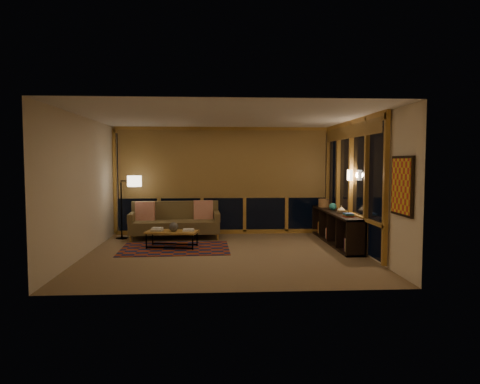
{
  "coord_description": "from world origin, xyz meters",
  "views": [
    {
      "loc": [
        -0.21,
        -8.36,
        1.82
      ],
      "look_at": [
        0.32,
        0.7,
        1.19
      ],
      "focal_mm": 32.0,
      "sensor_mm": 36.0,
      "label": 1
    }
  ],
  "objects": [
    {
      "name": "book_stack_b",
      "position": [
        -0.78,
        0.65,
        0.38
      ],
      "size": [
        0.25,
        0.2,
        0.05
      ],
      "primitive_type": null,
      "rotation": [
        0.0,
        0.0,
        -0.0
      ],
      "color": "silver",
      "rests_on": "coffee_table"
    },
    {
      "name": "area_rug",
      "position": [
        -1.05,
        0.6,
        0.01
      ],
      "size": [
        2.3,
        1.57,
        0.01
      ],
      "primitive_type": "cube",
      "rotation": [
        0.0,
        0.0,
        0.03
      ],
      "color": "maroon",
      "rests_on": "floor"
    },
    {
      "name": "wall_art",
      "position": [
        2.71,
        -1.85,
        1.45
      ],
      "size": [
        0.06,
        0.74,
        0.94
      ],
      "primitive_type": null,
      "color": "red",
      "rests_on": "walls"
    },
    {
      "name": "book_stack_a",
      "position": [
        -1.44,
        0.73,
        0.39
      ],
      "size": [
        0.26,
        0.22,
        0.07
      ],
      "primitive_type": null,
      "rotation": [
        0.0,
        0.0,
        -0.18
      ],
      "color": "silver",
      "rests_on": "coffee_table"
    },
    {
      "name": "walls",
      "position": [
        0.0,
        0.0,
        1.35
      ],
      "size": [
        5.51,
        5.01,
        2.7
      ],
      "color": "beige",
      "rests_on": "floor"
    },
    {
      "name": "basket",
      "position": [
        2.47,
        1.98,
        0.82
      ],
      "size": [
        0.33,
        0.33,
        0.2
      ],
      "primitive_type": "cylinder",
      "rotation": [
        0.0,
        0.0,
        -0.27
      ],
      "color": "#AB7241",
      "rests_on": "bookshelf"
    },
    {
      "name": "floor_lamp",
      "position": [
        -2.44,
        1.9,
        0.76
      ],
      "size": [
        0.57,
        0.45,
        1.51
      ],
      "primitive_type": null,
      "rotation": [
        0.0,
        0.0,
        -0.28
      ],
      "color": "black",
      "rests_on": "floor"
    },
    {
      "name": "coffee_table",
      "position": [
        -1.13,
        0.69,
        0.18
      ],
      "size": [
        1.15,
        0.68,
        0.36
      ],
      "primitive_type": null,
      "rotation": [
        0.0,
        0.0,
        -0.18
      ],
      "color": "#B7842B",
      "rests_on": "floor"
    },
    {
      "name": "ceramic_pot",
      "position": [
        -1.09,
        0.65,
        0.46
      ],
      "size": [
        0.2,
        0.2,
        0.2
      ],
      "primitive_type": "sphere",
      "rotation": [
        0.0,
        0.0,
        -0.01
      ],
      "color": "black",
      "rests_on": "coffee_table"
    },
    {
      "name": "ceiling",
      "position": [
        0.0,
        0.0,
        2.7
      ],
      "size": [
        5.5,
        5.0,
        0.01
      ],
      "primitive_type": "cube",
      "color": "silver",
      "rests_on": "walls"
    },
    {
      "name": "floor",
      "position": [
        0.0,
        0.0,
        0.0
      ],
      "size": [
        5.5,
        5.0,
        0.01
      ],
      "primitive_type": "cube",
      "color": "#897451",
      "rests_on": "ground"
    },
    {
      "name": "window_wall_right",
      "position": [
        2.68,
        0.6,
        1.35
      ],
      "size": [
        0.16,
        3.7,
        2.6
      ],
      "primitive_type": null,
      "color": "#B7842B",
      "rests_on": "walls"
    },
    {
      "name": "bookshelf",
      "position": [
        2.49,
        1.0,
        0.36
      ],
      "size": [
        0.4,
        2.87,
        0.72
      ],
      "primitive_type": null,
      "color": "black",
      "rests_on": "floor"
    },
    {
      "name": "wall_sconce",
      "position": [
        2.62,
        0.45,
        1.55
      ],
      "size": [
        0.12,
        0.18,
        0.22
      ],
      "primitive_type": null,
      "color": "#FFEAC9",
      "rests_on": "walls"
    },
    {
      "name": "shelf_book_stack",
      "position": [
        2.49,
        0.09,
        0.75
      ],
      "size": [
        0.2,
        0.26,
        0.07
      ],
      "primitive_type": null,
      "rotation": [
        0.0,
        0.0,
        0.13
      ],
      "color": "silver",
      "rests_on": "bookshelf"
    },
    {
      "name": "pillow_right",
      "position": [
        -0.5,
        2.09,
        0.66
      ],
      "size": [
        0.48,
        0.22,
        0.47
      ],
      "primitive_type": null,
      "rotation": [
        0.0,
        0.0,
        0.13
      ],
      "color": "red",
      "rests_on": "sofa"
    },
    {
      "name": "vase",
      "position": [
        2.49,
        0.59,
        0.81
      ],
      "size": [
        0.22,
        0.22,
        0.18
      ],
      "primitive_type": "imported",
      "rotation": [
        0.0,
        0.0,
        -0.34
      ],
      "color": "tan",
      "rests_on": "bookshelf"
    },
    {
      "name": "pillow_left",
      "position": [
        -1.88,
        1.93,
        0.66
      ],
      "size": [
        0.46,
        0.17,
        0.45
      ],
      "primitive_type": null,
      "rotation": [
        0.0,
        0.0,
        -0.03
      ],
      "color": "red",
      "rests_on": "sofa"
    },
    {
      "name": "teal_bowl",
      "position": [
        2.49,
        1.25,
        0.8
      ],
      "size": [
        0.22,
        0.22,
        0.17
      ],
      "primitive_type": "sphere",
      "rotation": [
        0.0,
        0.0,
        0.32
      ],
      "color": "#22736F",
      "rests_on": "bookshelf"
    },
    {
      "name": "sofa",
      "position": [
        -1.17,
        1.82,
        0.43
      ],
      "size": [
        2.14,
        0.95,
        0.86
      ],
      "primitive_type": null,
      "rotation": [
        0.0,
        0.0,
        0.05
      ],
      "color": "brown",
      "rests_on": "floor"
    },
    {
      "name": "window_wall_back",
      "position": [
        0.0,
        2.43,
        1.35
      ],
      "size": [
        5.3,
        0.16,
        2.6
      ],
      "primitive_type": null,
      "color": "#B7842B",
      "rests_on": "walls"
    }
  ]
}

